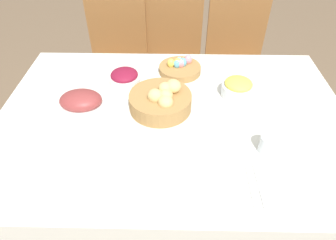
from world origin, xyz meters
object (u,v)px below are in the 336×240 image
Objects in this scene: bread_basket at (162,100)px; knife at (251,185)px; fork at (161,184)px; ham_platter at (82,101)px; pineapple_bowl at (238,88)px; chair_far_center at (171,59)px; dinner_plate at (206,184)px; chair_far_right at (237,60)px; drinking_cup at (269,144)px; egg_basket at (180,68)px; butter_dish at (126,142)px; beet_salad_bowl at (125,78)px; spoon at (260,185)px; chair_far_left at (117,59)px.

bread_basket is 1.57× the size of knife.
knife is (0.31, 0.00, 0.00)m from fork.
pineapple_bowl is (0.72, 0.09, 0.02)m from ham_platter.
ham_platter is at bearing 131.89° from fork.
pineapple_bowl is 0.63m from fork.
chair_far_center is 3.51× the size of bread_basket.
pineapple_bowl is 0.58× the size of dinner_plate.
chair_far_right is 1.04m from bread_basket.
drinking_cup is (0.42, -0.25, -0.01)m from bread_basket.
butter_dish is (-0.22, -0.54, -0.01)m from egg_basket.
bread_basket is 1.75× the size of beet_salad_bowl.
drinking_cup is (0.06, -0.36, -0.01)m from pineapple_bowl.
egg_basket is at bearing 74.54° from bread_basket.
drinking_cup is (0.78, -0.26, 0.01)m from ham_platter.
drinking_cup is at bearing -80.17° from pineapple_bowl.
butter_dish is (-0.64, -1.09, 0.26)m from chair_far_right.
spoon is at bearing -30.86° from ham_platter.
knife is at bearing -71.88° from egg_basket.
chair_far_right is 0.86m from chair_far_left.
beet_salad_bowl is at bearing 108.91° from fork.
fork is at bearing -52.27° from butter_dish.
dinner_plate is at bearing -108.30° from chair_far_right.
ham_platter is at bearing 148.76° from knife.
butter_dish reaches higher than fork.
bread_basket is 1.27× the size of egg_basket.
chair_far_center is 0.39m from chair_far_left.
beet_salad_bowl is at bearing 45.71° from ham_platter.
drinking_cup is (-0.09, -1.12, 0.28)m from chair_far_right.
pineapple_bowl reaches higher than ham_platter.
bread_basket reaches higher than drinking_cup.
dinner_plate is (-0.34, -1.28, 0.25)m from chair_far_right.
pineapple_bowl is (0.27, -0.21, 0.02)m from egg_basket.
dinner_plate is 1.48× the size of spoon.
ham_platter reaches higher than dinner_plate.
pineapple_bowl reaches higher than drinking_cup.
bread_basket is 0.42m from fork.
chair_far_left reaches higher than spoon.
spoon is (0.27, -0.73, -0.02)m from egg_basket.
dinner_plate is at bearing -80.60° from chair_far_center.
spoon is at bearing -72.53° from chair_far_center.
chair_far_right is 3.71× the size of dinner_plate.
chair_far_center reaches higher than drinking_cup.
fork and knife have the same top height.
fork is at bearing 179.28° from spoon.
chair_far_left is 13.28× the size of drinking_cup.
bread_basket reaches higher than knife.
fork is (-0.34, -0.52, -0.04)m from pineapple_bowl.
chair_far_left is 6.14× the size of beet_salad_bowl.
knife is 2.41× the size of drinking_cup.
knife is 0.19m from drinking_cup.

